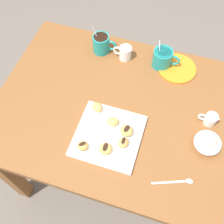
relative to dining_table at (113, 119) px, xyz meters
The scene contains 20 objects.
ground_plane 0.62m from the dining_table, ahead, with size 8.00×8.00×0.00m, color #665B51.
dining_table is the anchor object (origin of this frame).
pastry_plate_square 0.21m from the dining_table, 78.93° to the right, with size 0.28×0.28×0.02m, color white.
coffee_mug_teal_left 0.39m from the dining_table, 117.13° to the left, with size 0.12×0.08×0.15m.
coffee_mug_teal_right 0.39m from the dining_table, 62.14° to the left, with size 0.13×0.09×0.14m.
cream_pitcher_white 0.34m from the dining_table, 95.49° to the left, with size 0.10×0.06×0.07m.
ice_cream_bowl 0.47m from the dining_table, ahead, with size 0.11×0.11×0.08m.
chocolate_sauce_pitcher 0.46m from the dining_table, ahead, with size 0.09×0.05×0.06m.
saucer_orange_left 0.41m from the dining_table, 51.36° to the left, with size 0.19×0.19×0.01m, color orange.
loose_spoon_near_saucer 0.46m from the dining_table, 36.94° to the right, with size 0.16×0.07×0.01m.
beignet_0 0.28m from the dining_table, 79.63° to the right, with size 0.05×0.05×0.03m, color #DBA351.
chocolate_drizzle_0 0.29m from the dining_table, 79.63° to the right, with size 0.04×0.02×0.01m, color black.
beignet_1 0.23m from the dining_table, 50.89° to the right, with size 0.05×0.06×0.04m, color #DBA351.
chocolate_drizzle_1 0.25m from the dining_table, 50.89° to the right, with size 0.04×0.02×0.01m, color black.
beignet_2 0.18m from the dining_table, 138.51° to the right, with size 0.05×0.04×0.03m, color #DBA351.
beignet_3 0.30m from the dining_table, 101.64° to the right, with size 0.04×0.04×0.04m, color #DBA351.
chocolate_drizzle_3 0.31m from the dining_table, 101.64° to the right, with size 0.03×0.02×0.01m, color black.
beignet_4 0.26m from the dining_table, 60.33° to the right, with size 0.05×0.04×0.04m, color #DBA351.
chocolate_drizzle_4 0.28m from the dining_table, 60.33° to the right, with size 0.03×0.01×0.01m, color black.
beignet_5 0.19m from the dining_table, 71.64° to the right, with size 0.04×0.05×0.03m, color #DBA351.
Camera 1 is at (0.20, -0.63, 1.79)m, focal length 43.40 mm.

